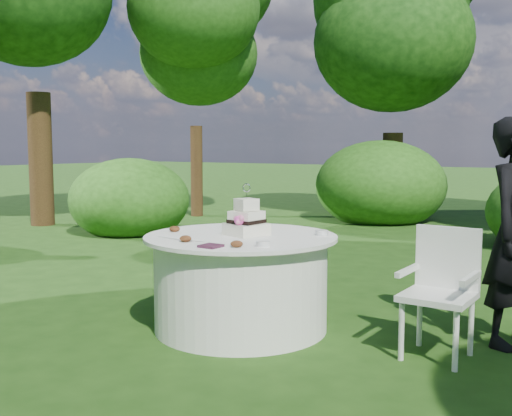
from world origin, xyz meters
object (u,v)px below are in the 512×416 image
(chair, at_px, (442,283))
(napkins, at_px, (211,246))
(cake, at_px, (246,221))
(table, at_px, (241,281))

(chair, bearing_deg, napkins, -147.51)
(cake, bearing_deg, table, -153.98)
(table, height_order, cake, cake)
(table, relative_size, chair, 1.71)
(napkins, xyz_separation_m, table, (-0.16, 0.59, -0.39))
(chair, bearing_deg, cake, -169.81)
(napkins, height_order, table, napkins)
(napkins, bearing_deg, table, 105.24)
(table, bearing_deg, chair, 10.65)
(table, xyz_separation_m, chair, (1.54, 0.29, 0.13))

